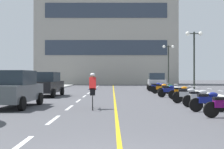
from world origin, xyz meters
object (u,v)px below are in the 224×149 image
Objects in this scene: motorcycle_9 at (168,89)px; motorcycle_12 at (156,87)px; motorcycle_7 at (181,92)px; motorcycle_8 at (169,91)px; motorcycle_4 at (199,98)px; parked_car_near at (14,89)px; motorcycle_3 at (208,101)px; parked_car_mid at (46,84)px; parked_car_far at (156,82)px; street_lamp_far at (168,57)px; motorcycle_6 at (186,93)px; street_lamp_mid at (194,48)px; motorcycle_5 at (187,95)px; motorcycle_11 at (159,87)px; cyclist_rider at (92,90)px; motorcycle_10 at (161,88)px.

motorcycle_12 is at bearing 91.03° from motorcycle_9.
motorcycle_8 is at bearing 102.84° from motorcycle_7.
motorcycle_4 is at bearing -92.60° from motorcycle_7.
parked_car_near is 2.51× the size of motorcycle_3.
motorcycle_9 is (0.29, 1.84, 0.00)m from motorcycle_8.
parked_car_mid is 0.99× the size of parked_car_far.
street_lamp_far is 19.68m from motorcycle_6.
street_lamp_mid is 9.70m from motorcycle_5.
motorcycle_11 is (-0.06, 3.83, 0.00)m from motorcycle_9.
parked_car_mid reaches higher than motorcycle_4.
street_lamp_mid is 12.58m from parked_car_mid.
parked_car_near is 10.61m from motorcycle_7.
parked_car_near is at bearing -122.33° from motorcycle_12.
motorcycle_11 is (-0.37, -4.62, -0.44)m from parked_car_far.
motorcycle_11 is at bearing 87.67° from motorcycle_8.
motorcycle_4 is 8.61m from motorcycle_9.
motorcycle_7 is at bearing 86.86° from motorcycle_3.
parked_car_far is 2.60× the size of motorcycle_11.
motorcycle_6 is at bearing 86.27° from motorcycle_3.
parked_car_far is (-2.24, 6.52, -2.99)m from street_lamp_mid.
parked_car_near is 9.99m from motorcycle_6.
street_lamp_mid is 3.07× the size of motorcycle_5.
motorcycle_11 is 0.94× the size of cyclist_rider.
motorcycle_8 and motorcycle_12 have the same top height.
motorcycle_10 is (9.13, 3.05, -0.44)m from parked_car_mid.
motorcycle_4 is (-2.69, -22.55, -3.45)m from street_lamp_far.
motorcycle_10 is (-0.17, 2.04, 0.00)m from motorcycle_9.
motorcycle_10 is 3.58m from motorcycle_12.
motorcycle_3 is (9.00, -1.79, -0.44)m from parked_car_near.
motorcycle_12 is at bearing 91.60° from motorcycle_7.
parked_car_mid is 2.62× the size of motorcycle_10.
motorcycle_8 is (-0.13, 4.89, 0.00)m from motorcycle_5.
motorcycle_11 is (-2.69, -10.11, -3.45)m from street_lamp_far.
street_lamp_far is at bearing 82.32° from motorcycle_5.
motorcycle_9 is (0.16, 6.73, 0.00)m from motorcycle_5.
motorcycle_4 is (0.15, 1.96, 0.00)m from motorcycle_3.
motorcycle_7 and motorcycle_10 have the same top height.
street_lamp_mid is at bearing 77.51° from motorcycle_3.
street_lamp_mid is 1.21× the size of parked_car_mid.
motorcycle_9 is at bearing -92.15° from parked_car_far.
motorcycle_5 is 1.48m from motorcycle_6.
motorcycle_5 is 0.99× the size of motorcycle_9.
cyclist_rider is (-7.95, -23.39, -3.03)m from street_lamp_far.
parked_car_near is at bearing -117.52° from street_lamp_far.
parked_car_near reaches higher than motorcycle_7.
motorcycle_12 is at bearing 88.85° from motorcycle_10.
motorcycle_6 is 0.96× the size of cyclist_rider.
motorcycle_10 is (-2.73, 0.12, -3.43)m from street_lamp_mid.
motorcycle_6 is 1.46m from motorcycle_7.
motorcycle_5 is at bearing -88.48° from motorcycle_8.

